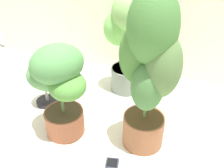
{
  "coord_description": "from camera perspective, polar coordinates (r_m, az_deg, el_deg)",
  "views": [
    {
      "loc": [
        0.46,
        -1.25,
        1.26
      ],
      "look_at": [
        -0.02,
        0.11,
        0.3
      ],
      "focal_mm": 40.05,
      "sensor_mm": 36.0,
      "label": 1
    }
  ],
  "objects": [
    {
      "name": "ground_plane",
      "position": [
        1.83,
        -0.66,
        -9.81
      ],
      "size": [
        8.0,
        8.0,
        0.0
      ],
      "primitive_type": "plane",
      "color": "silver",
      "rests_on": "ground"
    },
    {
      "name": "potted_plant_front_right",
      "position": [
        1.38,
        8.59,
        3.93
      ],
      "size": [
        0.41,
        0.37,
        1.02
      ],
      "color": "#925838",
      "rests_on": "ground"
    },
    {
      "name": "potted_plant_front_left",
      "position": [
        1.6,
        -12.08,
        0.0
      ],
      "size": [
        0.48,
        0.44,
        0.66
      ],
      "color": "#9A5539",
      "rests_on": "ground"
    },
    {
      "name": "potted_plant_back_center",
      "position": [
        2.01,
        2.92,
        10.34
      ],
      "size": [
        0.42,
        0.37,
        0.83
      ],
      "color": "slate",
      "rests_on": "ground"
    },
    {
      "name": "hygrometer_box",
      "position": [
        1.6,
        0.02,
        -17.79
      ],
      "size": [
        0.09,
        0.09,
        0.03
      ],
      "rotation": [
        0.0,
        0.0,
        1.76
      ],
      "color": "#2B303C",
      "rests_on": "ground"
    },
    {
      "name": "floor_fan",
      "position": [
        1.97,
        -15.51,
        2.21
      ],
      "size": [
        0.25,
        0.25,
        0.4
      ],
      "rotation": [
        0.0,
        0.0,
        -1.39
      ],
      "color": "black",
      "rests_on": "ground"
    }
  ]
}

